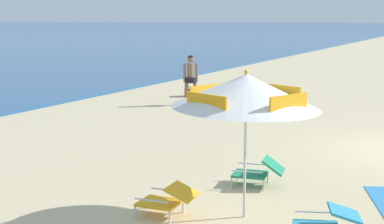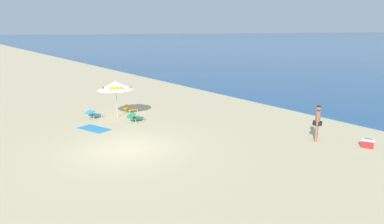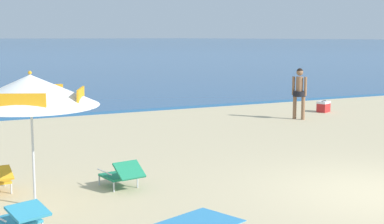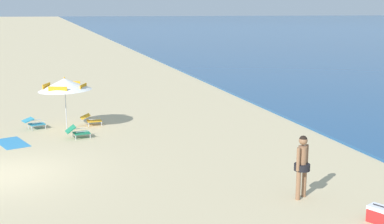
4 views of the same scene
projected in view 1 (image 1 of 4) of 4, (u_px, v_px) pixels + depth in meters
beach_umbrella_striped_main at (246, 91)px, 8.26m from camera, size 2.37×2.39×2.22m
lounge_chair_under_umbrella at (167, 199)px, 8.55m from camera, size 0.61×0.91×0.51m
lounge_chair_beside_umbrella at (326, 223)px, 7.55m from camera, size 0.78×0.98×0.50m
lounge_chair_facing_sea at (258, 171)px, 10.14m from camera, size 0.67×0.97×0.53m
person_standing_near_shore at (191, 76)px, 19.57m from camera, size 0.42×0.45×1.72m
cooler_box at (189, 91)px, 21.85m from camera, size 0.60×0.53×0.43m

